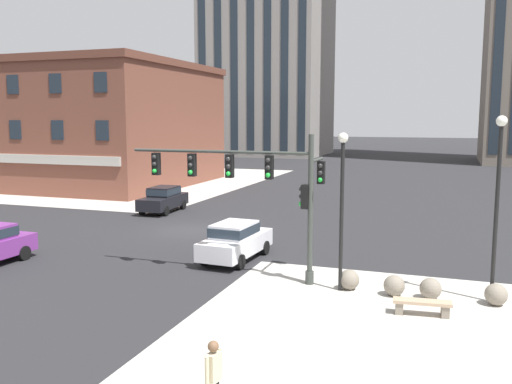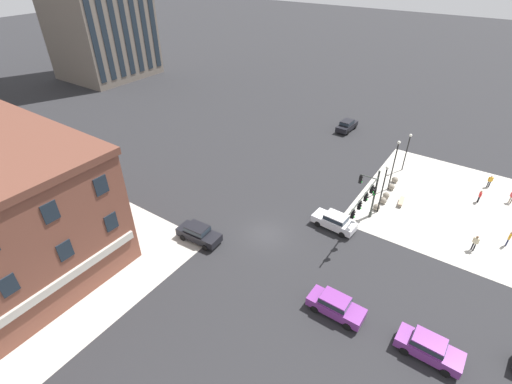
{
  "view_description": "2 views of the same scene",
  "coord_description": "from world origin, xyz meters",
  "px_view_note": "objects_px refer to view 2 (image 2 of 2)",
  "views": [
    {
      "loc": [
        13.55,
        -27.05,
        6.2
      ],
      "look_at": [
        3.9,
        0.21,
        2.31
      ],
      "focal_mm": 38.5,
      "sensor_mm": 36.0,
      "label": 1
    },
    {
      "loc": [
        -23.75,
        -15.04,
        24.05
      ],
      "look_at": [
        -0.37,
        0.98,
        4.98
      ],
      "focal_mm": 25.84,
      "sensor_mm": 36.0,
      "label": 2
    }
  ],
  "objects_px": {
    "bollard_sphere_curb_e": "(395,180)",
    "pedestrian_with_bag": "(475,242)",
    "bollard_sphere_curb_a": "(377,207)",
    "traffic_signal_main": "(368,196)",
    "bench_near_signal": "(401,201)",
    "street_lamp_mid_sidewalk": "(395,160)",
    "street_lamp_corner_far": "(407,148)",
    "car_main_northbound_far": "(429,347)",
    "bollard_sphere_curb_b": "(383,201)",
    "pedestrian_by_lamp": "(509,238)",
    "street_lamp_corner_near": "(384,184)",
    "pedestrian_at_curb": "(512,196)",
    "bollard_sphere_curb_c": "(386,195)",
    "pedestrian_near_bench": "(480,196)",
    "car_main_northbound_near": "(336,305)",
    "car_cross_eastbound": "(198,233)",
    "car_main_southbound_far": "(347,125)",
    "pedestrian_walking_east": "(490,181)",
    "car_cross_westbound": "(335,221)",
    "bollard_sphere_curb_d": "(391,187)"
  },
  "relations": [
    {
      "from": "traffic_signal_main",
      "to": "car_main_northbound_near",
      "type": "relative_size",
      "value": 1.71
    },
    {
      "from": "pedestrian_with_bag",
      "to": "car_main_northbound_near",
      "type": "bearing_deg",
      "value": 150.92
    },
    {
      "from": "bollard_sphere_curb_a",
      "to": "car_cross_eastbound",
      "type": "distance_m",
      "value": 19.35
    },
    {
      "from": "bollard_sphere_curb_c",
      "to": "pedestrian_walking_east",
      "type": "height_order",
      "value": "pedestrian_walking_east"
    },
    {
      "from": "car_main_northbound_far",
      "to": "bollard_sphere_curb_c",
      "type": "bearing_deg",
      "value": 26.06
    },
    {
      "from": "pedestrian_near_bench",
      "to": "pedestrian_walking_east",
      "type": "xyz_separation_m",
      "value": [
        4.1,
        -0.52,
        0.04
      ]
    },
    {
      "from": "bollard_sphere_curb_c",
      "to": "pedestrian_by_lamp",
      "type": "bearing_deg",
      "value": -96.54
    },
    {
      "from": "traffic_signal_main",
      "to": "bench_near_signal",
      "type": "bearing_deg",
      "value": -19.7
    },
    {
      "from": "bollard_sphere_curb_b",
      "to": "pedestrian_with_bag",
      "type": "height_order",
      "value": "pedestrian_with_bag"
    },
    {
      "from": "bollard_sphere_curb_e",
      "to": "pedestrian_with_bag",
      "type": "bearing_deg",
      "value": -128.81
    },
    {
      "from": "bench_near_signal",
      "to": "pedestrian_with_bag",
      "type": "height_order",
      "value": "pedestrian_with_bag"
    },
    {
      "from": "bench_near_signal",
      "to": "street_lamp_corner_near",
      "type": "height_order",
      "value": "street_lamp_corner_near"
    },
    {
      "from": "bollard_sphere_curb_a",
      "to": "traffic_signal_main",
      "type": "bearing_deg",
      "value": 174.75
    },
    {
      "from": "bollard_sphere_curb_e",
      "to": "pedestrian_at_curb",
      "type": "distance_m",
      "value": 12.37
    },
    {
      "from": "pedestrian_walking_east",
      "to": "car_main_northbound_far",
      "type": "relative_size",
      "value": 0.36
    },
    {
      "from": "bollard_sphere_curb_c",
      "to": "car_cross_eastbound",
      "type": "distance_m",
      "value": 21.65
    },
    {
      "from": "pedestrian_with_bag",
      "to": "pedestrian_by_lamp",
      "type": "height_order",
      "value": "pedestrian_with_bag"
    },
    {
      "from": "pedestrian_at_curb",
      "to": "street_lamp_corner_far",
      "type": "bearing_deg",
      "value": 87.51
    },
    {
      "from": "traffic_signal_main",
      "to": "street_lamp_mid_sidewalk",
      "type": "relative_size",
      "value": 1.2
    },
    {
      "from": "pedestrian_by_lamp",
      "to": "car_main_southbound_far",
      "type": "height_order",
      "value": "pedestrian_by_lamp"
    },
    {
      "from": "street_lamp_corner_far",
      "to": "car_cross_eastbound",
      "type": "distance_m",
      "value": 27.95
    },
    {
      "from": "bollard_sphere_curb_b",
      "to": "street_lamp_mid_sidewalk",
      "type": "distance_m",
      "value": 4.76
    },
    {
      "from": "bollard_sphere_curb_e",
      "to": "pedestrian_by_lamp",
      "type": "relative_size",
      "value": 0.43
    },
    {
      "from": "bench_near_signal",
      "to": "bollard_sphere_curb_c",
      "type": "bearing_deg",
      "value": 83.8
    },
    {
      "from": "street_lamp_mid_sidewalk",
      "to": "pedestrian_near_bench",
      "type": "bearing_deg",
      "value": -71.37
    },
    {
      "from": "bollard_sphere_curb_c",
      "to": "pedestrian_at_curb",
      "type": "distance_m",
      "value": 13.68
    },
    {
      "from": "car_cross_eastbound",
      "to": "car_main_northbound_near",
      "type": "bearing_deg",
      "value": -91.81
    },
    {
      "from": "car_main_northbound_far",
      "to": "bollard_sphere_curb_b",
      "type": "bearing_deg",
      "value": 27.54
    },
    {
      "from": "car_main_northbound_near",
      "to": "car_main_northbound_far",
      "type": "height_order",
      "value": "same"
    },
    {
      "from": "traffic_signal_main",
      "to": "bench_near_signal",
      "type": "distance_m",
      "value": 7.34
    },
    {
      "from": "bollard_sphere_curb_d",
      "to": "bench_near_signal",
      "type": "xyz_separation_m",
      "value": [
        -2.28,
        -1.81,
        -0.05
      ]
    },
    {
      "from": "bollard_sphere_curb_a",
      "to": "bollard_sphere_curb_e",
      "type": "bearing_deg",
      "value": 0.71
    },
    {
      "from": "pedestrian_with_bag",
      "to": "bench_near_signal",
      "type": "bearing_deg",
      "value": 64.38
    },
    {
      "from": "car_main_southbound_far",
      "to": "car_main_northbound_near",
      "type": "bearing_deg",
      "value": -158.58
    },
    {
      "from": "traffic_signal_main",
      "to": "car_cross_westbound",
      "type": "relative_size",
      "value": 1.68
    },
    {
      "from": "bench_near_signal",
      "to": "car_main_northbound_far",
      "type": "relative_size",
      "value": 0.42
    },
    {
      "from": "pedestrian_with_bag",
      "to": "street_lamp_corner_far",
      "type": "height_order",
      "value": "street_lamp_corner_far"
    },
    {
      "from": "bollard_sphere_curb_a",
      "to": "street_lamp_corner_near",
      "type": "relative_size",
      "value": 0.13
    },
    {
      "from": "bollard_sphere_curb_c",
      "to": "car_main_northbound_near",
      "type": "xyz_separation_m",
      "value": [
        -17.94,
        -1.78,
        0.55
      ]
    },
    {
      "from": "bench_near_signal",
      "to": "street_lamp_mid_sidewalk",
      "type": "height_order",
      "value": "street_lamp_mid_sidewalk"
    },
    {
      "from": "bench_near_signal",
      "to": "street_lamp_corner_near",
      "type": "distance_m",
      "value": 4.66
    },
    {
      "from": "bench_near_signal",
      "to": "street_lamp_corner_near",
      "type": "xyz_separation_m",
      "value": [
        -2.93,
        1.65,
        3.23
      ]
    },
    {
      "from": "bollard_sphere_curb_e",
      "to": "pedestrian_with_bag",
      "type": "xyz_separation_m",
      "value": [
        -7.86,
        -9.77,
        0.62
      ]
    },
    {
      "from": "traffic_signal_main",
      "to": "bollard_sphere_curb_c",
      "type": "height_order",
      "value": "traffic_signal_main"
    },
    {
      "from": "street_lamp_corner_far",
      "to": "car_main_northbound_far",
      "type": "distance_m",
      "value": 26.7
    },
    {
      "from": "car_cross_eastbound",
      "to": "car_cross_westbound",
      "type": "distance_m",
      "value": 13.65
    },
    {
      "from": "bollard_sphere_curb_b",
      "to": "bollard_sphere_curb_d",
      "type": "height_order",
      "value": "same"
    },
    {
      "from": "pedestrian_by_lamp",
      "to": "car_main_northbound_near",
      "type": "height_order",
      "value": "pedestrian_by_lamp"
    },
    {
      "from": "traffic_signal_main",
      "to": "pedestrian_near_bench",
      "type": "distance_m",
      "value": 14.94
    },
    {
      "from": "traffic_signal_main",
      "to": "street_lamp_corner_near",
      "type": "xyz_separation_m",
      "value": [
        3.2,
        -0.55,
        -0.16
      ]
    }
  ]
}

